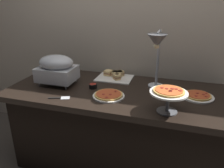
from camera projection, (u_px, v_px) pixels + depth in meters
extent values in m
plane|color=#4C443D|center=(116.00, 159.00, 2.24)|extent=(8.00, 8.00, 0.00)
cube|color=#B7A893|center=(130.00, 31.00, 2.24)|extent=(4.40, 0.04, 2.40)
cube|color=black|center=(116.00, 92.00, 1.97)|extent=(1.90, 0.84, 0.05)
cube|color=black|center=(116.00, 129.00, 2.11)|extent=(1.75, 0.74, 0.71)
cylinder|color=#B7BABF|center=(39.00, 84.00, 2.02)|extent=(0.01, 0.01, 0.04)
cylinder|color=#B7BABF|center=(66.00, 88.00, 1.95)|extent=(0.01, 0.01, 0.04)
cylinder|color=#B7BABF|center=(51.00, 77.00, 2.21)|extent=(0.01, 0.01, 0.04)
cylinder|color=#B7BABF|center=(76.00, 80.00, 2.14)|extent=(0.01, 0.01, 0.04)
cube|color=#B7BABF|center=(57.00, 74.00, 2.05)|extent=(0.34, 0.26, 0.13)
ellipsoid|color=#B7BABF|center=(56.00, 62.00, 2.01)|extent=(0.32, 0.25, 0.14)
cylinder|color=#B7BABF|center=(156.00, 86.00, 2.03)|extent=(0.14, 0.14, 0.01)
cylinder|color=#B7BABF|center=(158.00, 59.00, 1.94)|extent=(0.02, 0.02, 0.49)
cylinder|color=#B7BABF|center=(159.00, 32.00, 1.76)|extent=(0.02, 0.20, 0.02)
cone|color=#595B60|center=(157.00, 41.00, 1.69)|extent=(0.15, 0.15, 0.10)
sphere|color=#F9EAB2|center=(157.00, 46.00, 1.70)|extent=(0.04, 0.04, 0.04)
cylinder|color=white|center=(109.00, 96.00, 1.82)|extent=(0.26, 0.26, 0.01)
cylinder|color=gold|center=(109.00, 95.00, 1.82)|extent=(0.23, 0.23, 0.01)
cylinder|color=#B74723|center=(109.00, 94.00, 1.81)|extent=(0.20, 0.20, 0.00)
cylinder|color=maroon|center=(103.00, 94.00, 1.80)|extent=(0.02, 0.02, 0.00)
cylinder|color=maroon|center=(110.00, 94.00, 1.79)|extent=(0.02, 0.02, 0.00)
cylinder|color=maroon|center=(107.00, 97.00, 1.74)|extent=(0.02, 0.02, 0.00)
cylinder|color=maroon|center=(116.00, 91.00, 1.85)|extent=(0.02, 0.02, 0.00)
cylinder|color=white|center=(198.00, 97.00, 1.81)|extent=(0.26, 0.26, 0.01)
cylinder|color=gold|center=(198.00, 95.00, 1.80)|extent=(0.21, 0.21, 0.01)
cylinder|color=#B74723|center=(198.00, 94.00, 1.80)|extent=(0.18, 0.18, 0.00)
cylinder|color=maroon|center=(204.00, 94.00, 1.79)|extent=(0.02, 0.02, 0.00)
cylinder|color=maroon|center=(206.00, 93.00, 1.82)|extent=(0.02, 0.02, 0.00)
cylinder|color=maroon|center=(196.00, 96.00, 1.76)|extent=(0.02, 0.02, 0.00)
cylinder|color=maroon|center=(206.00, 96.00, 1.76)|extent=(0.02, 0.02, 0.00)
cylinder|color=maroon|center=(197.00, 93.00, 1.82)|extent=(0.02, 0.02, 0.00)
cylinder|color=#595B60|center=(168.00, 103.00, 1.56)|extent=(0.02, 0.02, 0.14)
cylinder|color=#595B60|center=(167.00, 111.00, 1.58)|extent=(0.14, 0.14, 0.01)
cylinder|color=white|center=(169.00, 93.00, 1.53)|extent=(0.26, 0.26, 0.01)
cylinder|color=gold|center=(169.00, 91.00, 1.53)|extent=(0.21, 0.21, 0.01)
cylinder|color=#C65628|center=(169.00, 90.00, 1.52)|extent=(0.19, 0.19, 0.00)
cylinder|color=maroon|center=(167.00, 89.00, 1.54)|extent=(0.02, 0.02, 0.00)
cylinder|color=maroon|center=(172.00, 89.00, 1.54)|extent=(0.02, 0.02, 0.00)
cylinder|color=maroon|center=(176.00, 89.00, 1.53)|extent=(0.02, 0.02, 0.00)
cylinder|color=maroon|center=(180.00, 91.00, 1.50)|extent=(0.02, 0.02, 0.00)
cylinder|color=maroon|center=(162.00, 88.00, 1.55)|extent=(0.02, 0.02, 0.00)
cylinder|color=maroon|center=(171.00, 91.00, 1.50)|extent=(0.02, 0.02, 0.00)
cylinder|color=maroon|center=(170.00, 91.00, 1.50)|extent=(0.02, 0.02, 0.00)
cube|color=white|center=(115.00, 78.00, 2.22)|extent=(0.35, 0.27, 0.01)
cube|color=tan|center=(117.00, 78.00, 2.17)|extent=(0.09, 0.09, 0.02)
cube|color=#9E6642|center=(117.00, 77.00, 2.16)|extent=(0.09, 0.09, 0.01)
cube|color=tan|center=(117.00, 75.00, 2.16)|extent=(0.09, 0.09, 0.02)
cube|color=tan|center=(119.00, 75.00, 2.27)|extent=(0.08, 0.09, 0.02)
cube|color=#9E6642|center=(119.00, 73.00, 2.26)|extent=(0.08, 0.09, 0.01)
cube|color=tan|center=(119.00, 72.00, 2.26)|extent=(0.08, 0.09, 0.02)
cube|color=tan|center=(120.00, 75.00, 2.27)|extent=(0.08, 0.09, 0.02)
cube|color=#9E6642|center=(120.00, 73.00, 2.26)|extent=(0.08, 0.09, 0.01)
cube|color=tan|center=(120.00, 72.00, 2.26)|extent=(0.08, 0.09, 0.02)
cube|color=tan|center=(115.00, 75.00, 2.25)|extent=(0.07, 0.08, 0.02)
cube|color=#9E6642|center=(115.00, 74.00, 2.25)|extent=(0.07, 0.08, 0.01)
cube|color=tan|center=(115.00, 72.00, 2.24)|extent=(0.07, 0.08, 0.02)
cube|color=tan|center=(117.00, 77.00, 2.20)|extent=(0.08, 0.09, 0.02)
cube|color=#9E6642|center=(117.00, 76.00, 2.19)|extent=(0.08, 0.09, 0.01)
cube|color=tan|center=(117.00, 74.00, 2.19)|extent=(0.08, 0.09, 0.02)
cube|color=tan|center=(114.00, 75.00, 2.27)|extent=(0.08, 0.09, 0.02)
cube|color=#9E6642|center=(114.00, 73.00, 2.26)|extent=(0.08, 0.09, 0.01)
cube|color=tan|center=(115.00, 72.00, 2.26)|extent=(0.08, 0.09, 0.02)
cube|color=tan|center=(108.00, 74.00, 2.29)|extent=(0.08, 0.09, 0.02)
cube|color=#9E6642|center=(108.00, 73.00, 2.28)|extent=(0.08, 0.09, 0.01)
cube|color=tan|center=(108.00, 71.00, 2.28)|extent=(0.08, 0.09, 0.02)
cylinder|color=black|center=(93.00, 86.00, 1.98)|extent=(0.07, 0.07, 0.04)
cylinder|color=maroon|center=(93.00, 84.00, 1.98)|extent=(0.06, 0.06, 0.01)
cube|color=#B7BABF|center=(65.00, 98.00, 1.79)|extent=(0.09, 0.08, 0.00)
cylinder|color=black|center=(55.00, 98.00, 1.79)|extent=(0.10, 0.05, 0.01)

